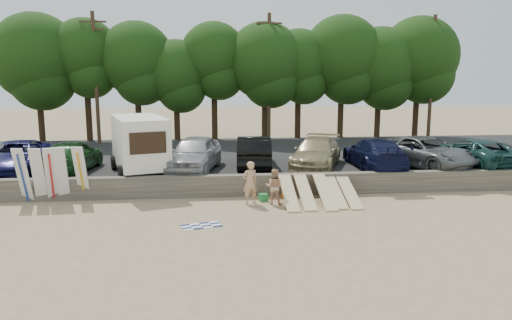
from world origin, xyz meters
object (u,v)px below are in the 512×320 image
at_px(beachgoer_a, 250,183).
at_px(car_3, 254,151).
at_px(car_1, 72,156).
at_px(car_2, 194,154).
at_px(beachgoer_b, 274,187).
at_px(car_0, 17,156).
at_px(car_4, 316,153).
at_px(car_6, 425,152).
at_px(box_trailer, 140,142).
at_px(cooler, 263,197).
at_px(car_5, 375,153).
at_px(car_7, 474,152).

bearing_deg(beachgoer_a, car_3, -116.18).
xyz_separation_m(car_1, beachgoer_a, (8.66, -4.44, -0.57)).
height_order(car_2, beachgoer_a, car_2).
height_order(beachgoer_a, beachgoer_b, beachgoer_a).
relative_size(car_0, car_2, 1.04).
xyz_separation_m(car_3, car_4, (3.26, -0.49, -0.05)).
relative_size(car_1, car_6, 0.84).
relative_size(car_3, car_6, 0.87).
xyz_separation_m(box_trailer, beachgoer_b, (6.20, -3.94, -1.49)).
relative_size(car_2, cooler, 13.81).
distance_m(beachgoer_a, cooler, 1.12).
distance_m(car_5, car_7, 5.47).
bearing_deg(car_1, car_5, -174.92).
bearing_deg(car_5, car_7, 178.62).
distance_m(car_1, car_4, 12.57).
bearing_deg(car_0, beachgoer_a, -26.30).
bearing_deg(cooler, car_5, 15.80).
distance_m(car_2, car_4, 6.41).
height_order(car_2, car_4, car_2).
bearing_deg(beachgoer_b, box_trailer, -12.96).
distance_m(car_0, car_6, 21.16).
bearing_deg(car_3, car_4, 176.13).
distance_m(car_1, beachgoer_b, 10.76).
xyz_separation_m(car_7, beachgoer_a, (-12.39, -4.01, -0.49)).
bearing_deg(beachgoer_b, car_1, -5.75).
distance_m(car_0, car_5, 18.43).
height_order(car_0, car_1, car_1).
height_order(car_7, beachgoer_b, car_7).
bearing_deg(box_trailer, cooler, -46.76).
bearing_deg(car_3, car_0, 5.12).
distance_m(car_6, beachgoer_b, 9.56).
relative_size(car_0, beachgoer_a, 2.88).
relative_size(car_1, car_4, 0.91).
bearing_deg(car_1, cooler, 163.53).
bearing_deg(beachgoer_b, car_6, -134.94).
bearing_deg(car_6, cooler, 176.49).
xyz_separation_m(car_2, car_4, (6.40, 0.42, -0.12)).
bearing_deg(car_5, car_2, -1.71).
relative_size(car_4, beachgoer_a, 2.80).
bearing_deg(box_trailer, car_4, -12.37).
distance_m(car_2, beachgoer_b, 5.57).
distance_m(car_2, car_7, 14.88).
xyz_separation_m(car_1, car_3, (9.30, 0.57, -0.00)).
bearing_deg(box_trailer, car_5, -15.82).
distance_m(car_1, cooler, 10.20).
height_order(box_trailer, car_7, box_trailer).
bearing_deg(car_2, beachgoer_a, -46.75).
xyz_separation_m(car_4, car_5, (3.01, -0.49, 0.01)).
xyz_separation_m(car_6, car_7, (2.75, 0.02, -0.05)).
distance_m(car_0, car_1, 2.87).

